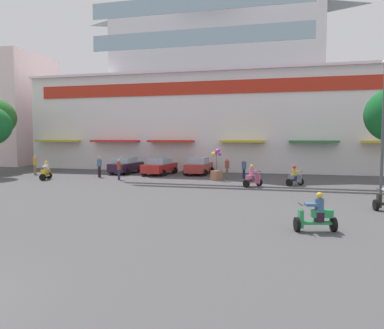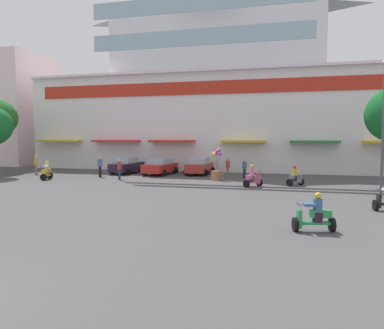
{
  "view_description": "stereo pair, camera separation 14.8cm",
  "coord_description": "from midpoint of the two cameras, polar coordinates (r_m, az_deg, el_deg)",
  "views": [
    {
      "loc": [
        7.45,
        -5.32,
        3.45
      ],
      "look_at": [
        1.53,
        18.1,
        1.63
      ],
      "focal_mm": 34.76,
      "sensor_mm": 36.0,
      "label": 1
    },
    {
      "loc": [
        7.6,
        -5.28,
        3.45
      ],
      "look_at": [
        1.53,
        18.1,
        1.63
      ],
      "focal_mm": 34.76,
      "sensor_mm": 36.0,
      "label": 2
    }
  ],
  "objects": [
    {
      "name": "parked_car_2",
      "position": [
        33.84,
        1.29,
        -0.21
      ],
      "size": [
        2.38,
        4.09,
        1.59
      ],
      "color": "#AA2E28",
      "rests_on": "ground"
    },
    {
      "name": "pedestrian_1",
      "position": [
        32.55,
        -13.81,
        -0.15
      ],
      "size": [
        0.53,
        0.53,
        1.76
      ],
      "color": "black",
      "rests_on": "ground"
    },
    {
      "name": "scooter_rider_4",
      "position": [
        14.33,
        18.59,
        -7.43
      ],
      "size": [
        1.55,
        0.86,
        1.44
      ],
      "color": "black",
      "rests_on": "ground"
    },
    {
      "name": "pedestrian_3",
      "position": [
        36.76,
        -22.72,
        0.09
      ],
      "size": [
        0.5,
        0.5,
        1.7
      ],
      "color": "#806653",
      "rests_on": "ground"
    },
    {
      "name": "colonial_building",
      "position": [
        41.76,
        4.14,
        10.75
      ],
      "size": [
        38.94,
        15.18,
        19.44
      ],
      "color": "white",
      "rests_on": "ground"
    },
    {
      "name": "ground_plane",
      "position": [
        20.09,
        -7.74,
        -5.63
      ],
      "size": [
        128.0,
        128.0,
        0.0
      ],
      "primitive_type": "plane",
      "color": "#4A494A"
    },
    {
      "name": "scooter_rider_6",
      "position": [
        27.05,
        15.69,
        -1.93
      ],
      "size": [
        1.26,
        1.31,
        1.45
      ],
      "color": "black",
      "rests_on": "ground"
    },
    {
      "name": "streetlamp_near",
      "position": [
        23.41,
        27.5,
        6.2
      ],
      "size": [
        0.4,
        0.4,
        7.68
      ],
      "color": "#474C51",
      "rests_on": "ground"
    },
    {
      "name": "scooter_rider_3",
      "position": [
        32.01,
        -21.29,
        -1.04
      ],
      "size": [
        0.84,
        1.48,
        1.51
      ],
      "color": "black",
      "rests_on": "ground"
    },
    {
      "name": "scooter_rider_2",
      "position": [
        25.82,
        9.47,
        -2.02
      ],
      "size": [
        1.29,
        1.44,
        1.55
      ],
      "color": "black",
      "rests_on": "ground"
    },
    {
      "name": "pedestrian_2",
      "position": [
        31.3,
        5.63,
        -0.33
      ],
      "size": [
        0.45,
        0.45,
        1.65
      ],
      "color": "#786853",
      "rests_on": "ground"
    },
    {
      "name": "pedestrian_0",
      "position": [
        30.78,
        8.19,
        -0.48
      ],
      "size": [
        0.44,
        0.44,
        1.61
      ],
      "color": "#172243",
      "rests_on": "ground"
    },
    {
      "name": "pedestrian_4",
      "position": [
        30.2,
        -10.95,
        -0.53
      ],
      "size": [
        0.34,
        0.34,
        1.65
      ],
      "color": "#2A2E47",
      "rests_on": "ground"
    },
    {
      "name": "parked_car_0",
      "position": [
        35.34,
        -9.84,
        -0.11
      ],
      "size": [
        2.48,
        4.17,
        1.54
      ],
      "color": "#2B192F",
      "rests_on": "ground"
    },
    {
      "name": "parked_car_1",
      "position": [
        33.85,
        -4.76,
        -0.28
      ],
      "size": [
        2.67,
        4.4,
        1.49
      ],
      "color": "red",
      "rests_on": "ground"
    },
    {
      "name": "balloon_vendor_cart",
      "position": [
        29.6,
        3.99,
        -0.66
      ],
      "size": [
        0.91,
        1.07,
        2.49
      ],
      "color": "#9D6B4C",
      "rests_on": "ground"
    },
    {
      "name": "flank_building_left",
      "position": [
        52.41,
        -25.86,
        7.47
      ],
      "size": [
        8.59,
        8.51,
        13.47
      ],
      "color": "silver",
      "rests_on": "ground"
    }
  ]
}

